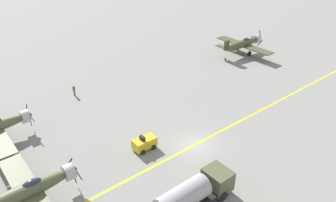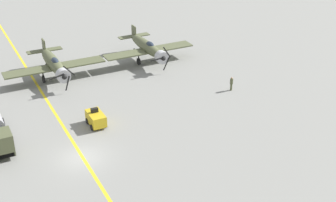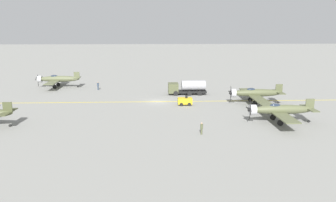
{
  "view_description": "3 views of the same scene",
  "coord_description": "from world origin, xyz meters",
  "px_view_note": "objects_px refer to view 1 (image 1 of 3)",
  "views": [
    {
      "loc": [
        21.39,
        -21.25,
        22.79
      ],
      "look_at": [
        -7.64,
        2.17,
        1.59
      ],
      "focal_mm": 35.0,
      "sensor_mm": 36.0,
      "label": 1
    },
    {
      "loc": [
        9.13,
        34.36,
        23.09
      ],
      "look_at": [
        -8.48,
        0.05,
        3.68
      ],
      "focal_mm": 50.0,
      "sensor_mm": 36.0,
      "label": 2
    },
    {
      "loc": [
        -60.97,
        0.63,
        14.2
      ],
      "look_at": [
        -8.32,
        -1.6,
        2.03
      ],
      "focal_mm": 35.0,
      "sensor_mm": 36.0,
      "label": 3
    }
  ],
  "objects_px": {
    "airplane_near_center": "(25,192)",
    "airplane_far_left": "(243,44)",
    "tow_tractor": "(144,143)",
    "ground_crew_inspecting": "(74,90)",
    "fuel_tanker": "(194,193)"
  },
  "relations": [
    {
      "from": "airplane_near_center",
      "to": "airplane_far_left",
      "type": "distance_m",
      "value": 45.72
    },
    {
      "from": "airplane_far_left",
      "to": "tow_tractor",
      "type": "distance_m",
      "value": 33.21
    },
    {
      "from": "airplane_far_left",
      "to": "tow_tractor",
      "type": "bearing_deg",
      "value": -70.15
    },
    {
      "from": "airplane_near_center",
      "to": "tow_tractor",
      "type": "relative_size",
      "value": 4.62
    },
    {
      "from": "tow_tractor",
      "to": "ground_crew_inspecting",
      "type": "xyz_separation_m",
      "value": [
        -16.54,
        -0.68,
        0.11
      ]
    },
    {
      "from": "fuel_tanker",
      "to": "tow_tractor",
      "type": "relative_size",
      "value": 3.08
    },
    {
      "from": "ground_crew_inspecting",
      "to": "fuel_tanker",
      "type": "bearing_deg",
      "value": -1.38
    },
    {
      "from": "ground_crew_inspecting",
      "to": "airplane_far_left",
      "type": "bearing_deg",
      "value": 81.86
    },
    {
      "from": "fuel_tanker",
      "to": "ground_crew_inspecting",
      "type": "xyz_separation_m",
      "value": [
        -26.06,
        0.63,
        -0.61
      ]
    },
    {
      "from": "tow_tractor",
      "to": "ground_crew_inspecting",
      "type": "distance_m",
      "value": 16.55
    },
    {
      "from": "airplane_near_center",
      "to": "airplane_far_left",
      "type": "relative_size",
      "value": 1.0
    },
    {
      "from": "airplane_far_left",
      "to": "fuel_tanker",
      "type": "relative_size",
      "value": 1.5
    },
    {
      "from": "airplane_near_center",
      "to": "fuel_tanker",
      "type": "xyz_separation_m",
      "value": [
        8.9,
        11.7,
        -0.5
      ]
    },
    {
      "from": "airplane_near_center",
      "to": "fuel_tanker",
      "type": "distance_m",
      "value": 14.71
    },
    {
      "from": "airplane_near_center",
      "to": "tow_tractor",
      "type": "height_order",
      "value": "airplane_near_center"
    }
  ]
}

